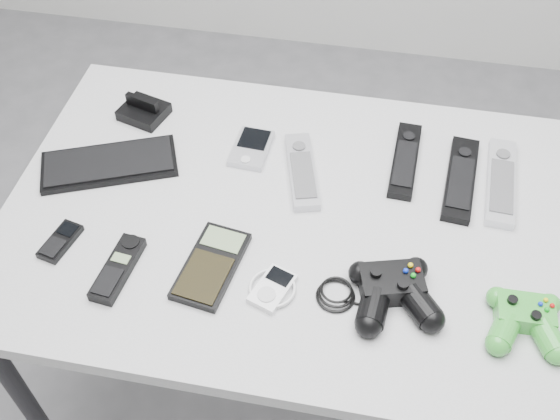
% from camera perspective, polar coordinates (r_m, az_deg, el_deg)
% --- Properties ---
extents(floor, '(3.50, 3.50, 0.00)m').
position_cam_1_polar(floor, '(1.90, -1.14, -17.18)').
color(floor, slate).
rests_on(floor, ground).
extents(desk, '(1.17, 0.75, 0.78)m').
position_cam_1_polar(desk, '(1.31, 2.29, -2.45)').
color(desk, '#9FA0A2').
rests_on(desk, floor).
extents(pda_keyboard, '(0.29, 0.21, 0.02)m').
position_cam_1_polar(pda_keyboard, '(1.38, -14.65, 3.94)').
color(pda_keyboard, black).
rests_on(pda_keyboard, desk).
extents(dock_bracket, '(0.11, 0.11, 0.05)m').
position_cam_1_polar(dock_bracket, '(1.47, -11.84, 8.76)').
color(dock_bracket, black).
rests_on(dock_bracket, desk).
extents(pda, '(0.08, 0.12, 0.02)m').
position_cam_1_polar(pda, '(1.37, -2.51, 5.43)').
color(pda, '#B1B1B9').
rests_on(pda, desk).
extents(remote_silver_a, '(0.10, 0.21, 0.02)m').
position_cam_1_polar(remote_silver_a, '(1.32, 1.93, 3.47)').
color(remote_silver_a, '#B1B1B9').
rests_on(remote_silver_a, desk).
extents(remote_black_a, '(0.06, 0.21, 0.02)m').
position_cam_1_polar(remote_black_a, '(1.37, 10.84, 4.34)').
color(remote_black_a, black).
rests_on(remote_black_a, desk).
extents(remote_black_b, '(0.07, 0.23, 0.02)m').
position_cam_1_polar(remote_black_b, '(1.36, 15.46, 2.68)').
color(remote_black_b, black).
rests_on(remote_black_b, desk).
extents(remote_silver_b, '(0.07, 0.23, 0.02)m').
position_cam_1_polar(remote_silver_b, '(1.37, 18.71, 2.39)').
color(remote_silver_b, silver).
rests_on(remote_silver_b, desk).
extents(mobile_phone, '(0.06, 0.10, 0.02)m').
position_cam_1_polar(mobile_phone, '(1.27, -18.59, -2.58)').
color(mobile_phone, black).
rests_on(mobile_phone, desk).
extents(cordless_handset, '(0.06, 0.15, 0.02)m').
position_cam_1_polar(cordless_handset, '(1.20, -13.94, -4.95)').
color(cordless_handset, black).
rests_on(cordless_handset, desk).
extents(calculator, '(0.11, 0.19, 0.02)m').
position_cam_1_polar(calculator, '(1.18, -6.02, -4.80)').
color(calculator, black).
rests_on(calculator, desk).
extents(mp3_player, '(0.11, 0.11, 0.02)m').
position_cam_1_polar(mp3_player, '(1.14, -0.67, -6.82)').
color(mp3_player, white).
rests_on(mp3_player, desk).
extents(controller_black, '(0.29, 0.22, 0.05)m').
position_cam_1_polar(controller_black, '(1.14, 9.84, -6.88)').
color(controller_black, black).
rests_on(controller_black, desk).
extents(controller_green, '(0.13, 0.14, 0.05)m').
position_cam_1_polar(controller_green, '(1.17, 20.60, -8.85)').
color(controller_green, '#238225').
rests_on(controller_green, desk).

